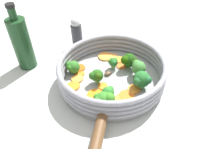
% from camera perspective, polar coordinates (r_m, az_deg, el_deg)
% --- Properties ---
extents(ground_plane, '(4.00, 4.00, 0.00)m').
position_cam_1_polar(ground_plane, '(0.68, 0.00, -2.08)').
color(ground_plane, '#B5BCBB').
extents(skillet, '(0.30, 0.30, 0.02)m').
position_cam_1_polar(skillet, '(0.67, 0.00, -1.53)').
color(skillet, '#939699').
rests_on(skillet, ground_plane).
extents(skillet_rim_wall, '(0.32, 0.32, 0.06)m').
position_cam_1_polar(skillet_rim_wall, '(0.64, 0.00, 1.11)').
color(skillet_rim_wall, '#8F909E').
rests_on(skillet_rim_wall, skillet).
extents(skillet_rivet_left, '(0.01, 0.01, 0.01)m').
position_cam_1_polar(skillet_rivet_left, '(0.57, -5.08, -9.92)').
color(skillet_rivet_left, gray).
rests_on(skillet_rivet_left, skillet).
extents(skillet_rivet_right, '(0.01, 0.01, 0.01)m').
position_cam_1_polar(skillet_rivet_right, '(0.56, 0.74, -10.63)').
color(skillet_rivet_right, '#92959B').
rests_on(skillet_rivet_right, skillet).
extents(carrot_slice_0, '(0.05, 0.05, 0.01)m').
position_cam_1_polar(carrot_slice_0, '(0.73, 1.84, 3.86)').
color(carrot_slice_0, orange).
rests_on(carrot_slice_0, skillet).
extents(carrot_slice_1, '(0.06, 0.06, 0.00)m').
position_cam_1_polar(carrot_slice_1, '(0.74, -0.19, 4.50)').
color(carrot_slice_1, '#EE963F').
rests_on(carrot_slice_1, skillet).
extents(carrot_slice_2, '(0.03, 0.03, 0.00)m').
position_cam_1_polar(carrot_slice_2, '(0.68, -8.36, 0.17)').
color(carrot_slice_2, orange).
rests_on(carrot_slice_2, skillet).
extents(carrot_slice_3, '(0.04, 0.04, 0.01)m').
position_cam_1_polar(carrot_slice_3, '(0.71, -8.45, 1.71)').
color(carrot_slice_3, '#E85C14').
rests_on(carrot_slice_3, skillet).
extents(carrot_slice_4, '(0.04, 0.04, 0.01)m').
position_cam_1_polar(carrot_slice_4, '(0.65, -10.02, -3.02)').
color(carrot_slice_4, orange).
rests_on(carrot_slice_4, skillet).
extents(carrot_slice_5, '(0.07, 0.07, 0.00)m').
position_cam_1_polar(carrot_slice_5, '(0.61, -4.38, -5.38)').
color(carrot_slice_5, orange).
rests_on(carrot_slice_5, skillet).
extents(carrot_slice_6, '(0.05, 0.05, 0.01)m').
position_cam_1_polar(carrot_slice_6, '(0.63, 5.73, -3.85)').
color(carrot_slice_6, orange).
rests_on(carrot_slice_6, skillet).
extents(carrot_slice_7, '(0.05, 0.05, 0.00)m').
position_cam_1_polar(carrot_slice_7, '(0.71, 2.55, 2.32)').
color(carrot_slice_7, orange).
rests_on(carrot_slice_7, skillet).
extents(carrot_slice_8, '(0.05, 0.05, 0.01)m').
position_cam_1_polar(carrot_slice_8, '(0.67, -9.05, -1.12)').
color(carrot_slice_8, orange).
rests_on(carrot_slice_8, skillet).
extents(carrot_slice_9, '(0.05, 0.05, 0.00)m').
position_cam_1_polar(carrot_slice_9, '(0.60, 2.61, -6.51)').
color(carrot_slice_9, orange).
rests_on(carrot_slice_9, skillet).
extents(carrot_slice_10, '(0.07, 0.07, 0.01)m').
position_cam_1_polar(carrot_slice_10, '(0.75, -1.82, 4.74)').
color(carrot_slice_10, '#F99A3A').
rests_on(carrot_slice_10, skillet).
extents(carrot_slice_11, '(0.06, 0.06, 0.00)m').
position_cam_1_polar(carrot_slice_11, '(0.61, 3.85, -5.63)').
color(carrot_slice_11, orange).
rests_on(carrot_slice_11, skillet).
extents(carrot_slice_12, '(0.04, 0.04, 0.00)m').
position_cam_1_polar(carrot_slice_12, '(0.64, -2.42, -3.03)').
color(carrot_slice_12, orange).
rests_on(carrot_slice_12, skillet).
extents(broccoli_floret_0, '(0.04, 0.04, 0.05)m').
position_cam_1_polar(broccoli_floret_0, '(0.63, -4.09, -0.36)').
color(broccoli_floret_0, '#658B53').
rests_on(broccoli_floret_0, skillet).
extents(broccoli_floret_1, '(0.04, 0.04, 0.04)m').
position_cam_1_polar(broccoli_floret_1, '(0.68, -10.25, 2.01)').
color(broccoli_floret_1, '#679443').
rests_on(broccoli_floret_1, skillet).
extents(broccoli_floret_2, '(0.05, 0.05, 0.06)m').
position_cam_1_polar(broccoli_floret_2, '(0.62, 7.77, -1.35)').
color(broccoli_floret_2, '#6EA25D').
rests_on(broccoli_floret_2, skillet).
extents(broccoli_floret_3, '(0.03, 0.03, 0.04)m').
position_cam_1_polar(broccoli_floret_3, '(0.69, 0.33, 3.22)').
color(broccoli_floret_3, '#7C9F58').
rests_on(broccoli_floret_3, skillet).
extents(broccoli_floret_4, '(0.06, 0.04, 0.05)m').
position_cam_1_polar(broccoli_floret_4, '(0.56, -2.30, -6.70)').
color(broccoli_floret_4, '#5C894F').
rests_on(broccoli_floret_4, skillet).
extents(broccoli_floret_5, '(0.03, 0.04, 0.04)m').
position_cam_1_polar(broccoli_floret_5, '(0.59, -1.01, -4.79)').
color(broccoli_floret_5, '#8BA465').
rests_on(broccoli_floret_5, skillet).
extents(broccoli_floret_6, '(0.05, 0.04, 0.05)m').
position_cam_1_polar(broccoli_floret_6, '(0.68, 4.37, 3.74)').
color(broccoli_floret_6, '#5E8847').
rests_on(broccoli_floret_6, skillet).
extents(broccoli_floret_7, '(0.04, 0.05, 0.05)m').
position_cam_1_polar(broccoli_floret_7, '(0.66, 6.90, 1.90)').
color(broccoli_floret_7, '#6F994D').
rests_on(broccoli_floret_7, skillet).
extents(mushroom_piece_0, '(0.03, 0.03, 0.01)m').
position_cam_1_polar(mushroom_piece_0, '(0.67, -1.11, 0.29)').
color(mushroom_piece_0, brown).
rests_on(mushroom_piece_0, skillet).
extents(mushroom_piece_1, '(0.03, 0.03, 0.01)m').
position_cam_1_polar(mushroom_piece_1, '(0.72, 5.78, 3.14)').
color(mushroom_piece_1, brown).
rests_on(mushroom_piece_1, skillet).
extents(salt_shaker, '(0.04, 0.04, 0.11)m').
position_cam_1_polar(salt_shaker, '(0.82, -9.24, 10.82)').
color(salt_shaker, '#333338').
rests_on(salt_shaker, ground_plane).
extents(oil_bottle, '(0.06, 0.06, 0.22)m').
position_cam_1_polar(oil_bottle, '(0.75, -22.51, 7.65)').
color(oil_bottle, '#193D1E').
rests_on(oil_bottle, ground_plane).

